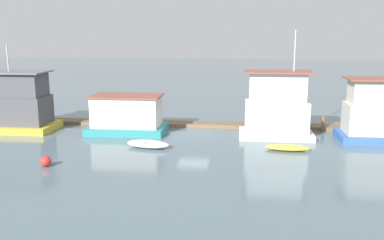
# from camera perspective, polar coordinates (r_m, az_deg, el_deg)

# --- Properties ---
(ground_plane) EXTENTS (200.00, 200.00, 0.00)m
(ground_plane) POSITION_cam_1_polar(r_m,az_deg,el_deg) (35.17, 0.18, -1.90)
(ground_plane) COLOR slate
(dock_walkway) EXTENTS (42.40, 1.59, 0.30)m
(dock_walkway) POSITION_cam_1_polar(r_m,az_deg,el_deg) (38.16, 0.68, -0.58)
(dock_walkway) COLOR brown
(dock_walkway) RESTS_ON ground_plane
(houseboat_yellow) EXTENTS (5.80, 4.11, 7.24)m
(houseboat_yellow) POSITION_cam_1_polar(r_m,az_deg,el_deg) (39.13, -22.02, 1.98)
(houseboat_yellow) COLOR gold
(houseboat_yellow) RESTS_ON ground_plane
(houseboat_teal) EXTENTS (6.36, 3.92, 3.15)m
(houseboat_teal) POSITION_cam_1_polar(r_m,az_deg,el_deg) (35.92, -8.65, 0.65)
(houseboat_teal) COLOR teal
(houseboat_teal) RESTS_ON ground_plane
(houseboat_white) EXTENTS (5.78, 3.22, 8.39)m
(houseboat_white) POSITION_cam_1_polar(r_m,az_deg,el_deg) (34.41, 11.22, 1.49)
(houseboat_white) COLOR white
(houseboat_white) RESTS_ON ground_plane
(dinghy_white) EXTENTS (3.43, 1.99, 0.54)m
(dinghy_white) POSITION_cam_1_polar(r_m,az_deg,el_deg) (31.26, -5.87, -3.20)
(dinghy_white) COLOR white
(dinghy_white) RESTS_ON ground_plane
(dinghy_yellow) EXTENTS (3.24, 1.37, 0.40)m
(dinghy_yellow) POSITION_cam_1_polar(r_m,az_deg,el_deg) (31.17, 12.63, -3.61)
(dinghy_yellow) COLOR yellow
(dinghy_yellow) RESTS_ON ground_plane
(mooring_post_centre) EXTENTS (0.24, 0.24, 1.56)m
(mooring_post_centre) POSITION_cam_1_polar(r_m,az_deg,el_deg) (40.61, -18.71, 0.45)
(mooring_post_centre) COLOR brown
(mooring_post_centre) RESTS_ON ground_plane
(mooring_post_near_right) EXTENTS (0.28, 0.28, 1.98)m
(mooring_post_near_right) POSITION_cam_1_polar(r_m,az_deg,el_deg) (36.86, 9.63, 0.14)
(mooring_post_near_right) COLOR #846B4C
(mooring_post_near_right) RESTS_ON ground_plane
(mooring_post_far_left) EXTENTS (0.27, 0.27, 1.31)m
(mooring_post_far_left) POSITION_cam_1_polar(r_m,az_deg,el_deg) (37.54, 17.08, -0.53)
(mooring_post_far_left) COLOR brown
(mooring_post_far_left) RESTS_ON ground_plane
(buoy_red) EXTENTS (0.67, 0.67, 0.67)m
(buoy_red) POSITION_cam_1_polar(r_m,az_deg,el_deg) (28.35, -18.91, -5.22)
(buoy_red) COLOR red
(buoy_red) RESTS_ON ground_plane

